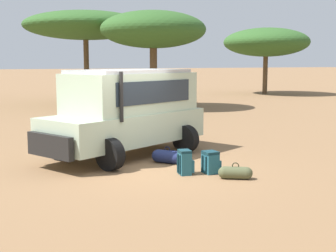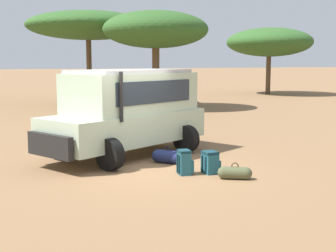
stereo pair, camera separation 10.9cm
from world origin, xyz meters
name	(u,v)px [view 2 (the right image)]	position (x,y,z in m)	size (l,w,h in m)	color
ground_plane	(150,168)	(0.00, 0.00, 0.00)	(320.00, 320.00, 0.00)	olive
safari_vehicle	(128,110)	(0.09, 1.79, 1.29)	(5.36, 3.89, 2.44)	#B2C6A8
backpack_beside_front_wheel	(210,162)	(1.13, -1.07, 0.26)	(0.43, 0.37, 0.54)	#235B6B
backpack_cluster_center	(185,163)	(0.52, -0.92, 0.29)	(0.40, 0.40, 0.59)	#235B6B
duffel_bag_low_black_case	(167,157)	(0.66, 0.39, 0.17)	(0.68, 0.76, 0.45)	navy
duffel_bag_soft_canvas	(235,173)	(1.36, -1.80, 0.14)	(0.71, 0.55, 0.39)	#4C5133
acacia_tree_centre_back	(88,26)	(3.46, 18.40, 4.86)	(7.65, 7.83, 5.75)	brown
acacia_tree_right_mid	(156,30)	(6.11, 13.90, 4.41)	(5.97, 5.75, 5.48)	brown
acacia_tree_far_right	(269,42)	(19.07, 20.86, 4.19)	(6.74, 7.23, 5.36)	brown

